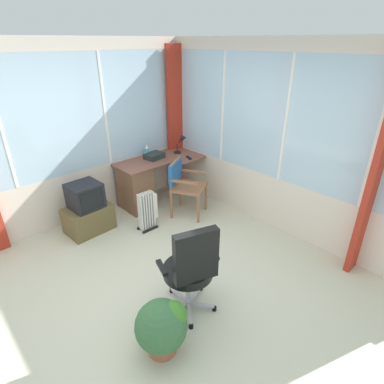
{
  "coord_description": "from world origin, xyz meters",
  "views": [
    {
      "loc": [
        -1.53,
        -2.13,
        2.55
      ],
      "look_at": [
        0.83,
        0.43,
        0.84
      ],
      "focal_mm": 29.15,
      "sensor_mm": 36.0,
      "label": 1
    }
  ],
  "objects_px": {
    "desk": "(138,184)",
    "desk_lamp": "(182,141)",
    "tv_remote": "(189,158)",
    "tv_on_stand": "(88,211)",
    "office_chair": "(191,266)",
    "space_heater": "(148,210)",
    "spray_bottle": "(147,151)",
    "potted_plant": "(163,326)",
    "wooden_armchair": "(182,180)",
    "paper_tray": "(154,156)"
  },
  "relations": [
    {
      "from": "desk",
      "to": "desk_lamp",
      "type": "relative_size",
      "value": 4.26
    },
    {
      "from": "tv_remote",
      "to": "tv_on_stand",
      "type": "height_order",
      "value": "tv_remote"
    },
    {
      "from": "tv_remote",
      "to": "office_chair",
      "type": "relative_size",
      "value": 0.14
    },
    {
      "from": "office_chair",
      "to": "desk",
      "type": "bearing_deg",
      "value": 68.25
    },
    {
      "from": "tv_on_stand",
      "to": "space_heater",
      "type": "relative_size",
      "value": 1.27
    },
    {
      "from": "desk",
      "to": "tv_remote",
      "type": "relative_size",
      "value": 9.34
    },
    {
      "from": "tv_on_stand",
      "to": "spray_bottle",
      "type": "bearing_deg",
      "value": 12.16
    },
    {
      "from": "tv_remote",
      "to": "tv_on_stand",
      "type": "relative_size",
      "value": 0.2
    },
    {
      "from": "desk",
      "to": "tv_on_stand",
      "type": "height_order",
      "value": "desk"
    },
    {
      "from": "spray_bottle",
      "to": "office_chair",
      "type": "height_order",
      "value": "office_chair"
    },
    {
      "from": "desk",
      "to": "office_chair",
      "type": "bearing_deg",
      "value": -111.75
    },
    {
      "from": "tv_remote",
      "to": "potted_plant",
      "type": "relative_size",
      "value": 0.28
    },
    {
      "from": "desk_lamp",
      "to": "potted_plant",
      "type": "xyz_separation_m",
      "value": [
        -2.3,
        -2.36,
        -0.66
      ]
    },
    {
      "from": "desk_lamp",
      "to": "tv_remote",
      "type": "height_order",
      "value": "desk_lamp"
    },
    {
      "from": "spray_bottle",
      "to": "space_heater",
      "type": "distance_m",
      "value": 1.16
    },
    {
      "from": "tv_remote",
      "to": "spray_bottle",
      "type": "bearing_deg",
      "value": 151.17
    },
    {
      "from": "wooden_armchair",
      "to": "tv_on_stand",
      "type": "bearing_deg",
      "value": 158.55
    },
    {
      "from": "tv_on_stand",
      "to": "potted_plant",
      "type": "relative_size",
      "value": 1.39
    },
    {
      "from": "tv_remote",
      "to": "spray_bottle",
      "type": "xyz_separation_m",
      "value": [
        -0.48,
        0.51,
        0.09
      ]
    },
    {
      "from": "tv_on_stand",
      "to": "space_heater",
      "type": "xyz_separation_m",
      "value": [
        0.67,
        -0.54,
        -0.03
      ]
    },
    {
      "from": "tv_remote",
      "to": "paper_tray",
      "type": "height_order",
      "value": "paper_tray"
    },
    {
      "from": "wooden_armchair",
      "to": "potted_plant",
      "type": "xyz_separation_m",
      "value": [
        -1.78,
        -1.78,
        -0.27
      ]
    },
    {
      "from": "paper_tray",
      "to": "office_chair",
      "type": "bearing_deg",
      "value": -119.08
    },
    {
      "from": "spray_bottle",
      "to": "space_heater",
      "type": "height_order",
      "value": "spray_bottle"
    },
    {
      "from": "desk_lamp",
      "to": "paper_tray",
      "type": "distance_m",
      "value": 0.57
    },
    {
      "from": "wooden_armchair",
      "to": "space_heater",
      "type": "height_order",
      "value": "wooden_armchair"
    },
    {
      "from": "desk_lamp",
      "to": "tv_remote",
      "type": "xyz_separation_m",
      "value": [
        -0.11,
        -0.29,
        -0.2
      ]
    },
    {
      "from": "tv_remote",
      "to": "office_chair",
      "type": "distance_m",
      "value": 2.57
    },
    {
      "from": "tv_on_stand",
      "to": "office_chair",
      "type": "bearing_deg",
      "value": -88.6
    },
    {
      "from": "tv_remote",
      "to": "paper_tray",
      "type": "distance_m",
      "value": 0.58
    },
    {
      "from": "paper_tray",
      "to": "tv_remote",
      "type": "bearing_deg",
      "value": -42.44
    },
    {
      "from": "paper_tray",
      "to": "tv_on_stand",
      "type": "xyz_separation_m",
      "value": [
        -1.34,
        -0.15,
        -0.47
      ]
    },
    {
      "from": "desk_lamp",
      "to": "tv_on_stand",
      "type": "relative_size",
      "value": 0.44
    },
    {
      "from": "office_chair",
      "to": "space_heater",
      "type": "distance_m",
      "value": 1.75
    },
    {
      "from": "space_heater",
      "to": "potted_plant",
      "type": "distance_m",
      "value": 2.08
    },
    {
      "from": "wooden_armchair",
      "to": "office_chair",
      "type": "xyz_separation_m",
      "value": [
        -1.3,
        -1.63,
        0.02
      ]
    },
    {
      "from": "potted_plant",
      "to": "office_chair",
      "type": "bearing_deg",
      "value": 17.75
    },
    {
      "from": "paper_tray",
      "to": "spray_bottle",
      "type": "bearing_deg",
      "value": 113.59
    },
    {
      "from": "office_chair",
      "to": "space_heater",
      "type": "relative_size",
      "value": 1.77
    },
    {
      "from": "spray_bottle",
      "to": "paper_tray",
      "type": "distance_m",
      "value": 0.15
    },
    {
      "from": "potted_plant",
      "to": "wooden_armchair",
      "type": "bearing_deg",
      "value": 45.04
    },
    {
      "from": "office_chair",
      "to": "space_heater",
      "type": "bearing_deg",
      "value": 68.91
    },
    {
      "from": "desk_lamp",
      "to": "tv_on_stand",
      "type": "distance_m",
      "value": 1.98
    },
    {
      "from": "desk",
      "to": "tv_remote",
      "type": "bearing_deg",
      "value": -23.15
    },
    {
      "from": "paper_tray",
      "to": "wooden_armchair",
      "type": "height_order",
      "value": "wooden_armchair"
    },
    {
      "from": "desk",
      "to": "tv_on_stand",
      "type": "distance_m",
      "value": 0.96
    },
    {
      "from": "desk_lamp",
      "to": "spray_bottle",
      "type": "relative_size",
      "value": 1.52
    },
    {
      "from": "desk_lamp",
      "to": "office_chair",
      "type": "bearing_deg",
      "value": -129.49
    },
    {
      "from": "tv_remote",
      "to": "spray_bottle",
      "type": "distance_m",
      "value": 0.71
    },
    {
      "from": "space_heater",
      "to": "tv_on_stand",
      "type": "bearing_deg",
      "value": 141.14
    }
  ]
}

